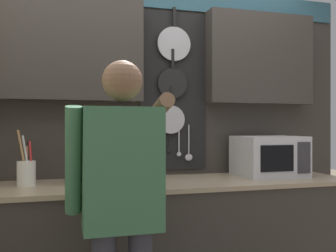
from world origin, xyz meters
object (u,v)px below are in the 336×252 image
object	(u,v)px
microwave	(269,156)
utensil_crock	(26,172)
person	(122,195)
knife_block	(79,170)

from	to	relation	value
microwave	utensil_crock	distance (m)	1.73
microwave	person	world-z (taller)	person
knife_block	person	size ratio (longest dim) A/B	0.16
microwave	person	bearing A→B (deg)	-150.31
knife_block	utensil_crock	xyz separation A→B (m)	(-0.33, 0.00, -0.00)
microwave	knife_block	distance (m)	1.41
person	knife_block	bearing A→B (deg)	104.07
knife_block	person	xyz separation A→B (m)	(0.18, -0.70, -0.05)
microwave	person	distance (m)	1.42
knife_block	utensil_crock	size ratio (longest dim) A/B	0.73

